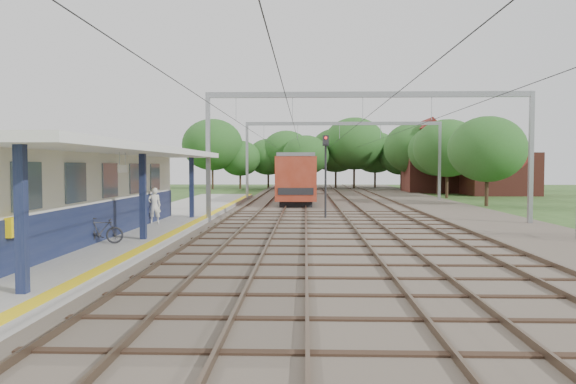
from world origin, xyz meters
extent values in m
plane|color=#2D4C1E|center=(0.00, 0.00, 0.00)|extent=(160.00, 160.00, 0.00)
cube|color=#473D33|center=(4.00, 30.00, 0.05)|extent=(18.00, 90.00, 0.10)
cube|color=gray|center=(-7.50, 14.00, 0.17)|extent=(5.00, 52.00, 0.35)
cube|color=yellow|center=(-5.25, 14.00, 0.35)|extent=(0.45, 52.00, 0.01)
cube|color=beige|center=(-8.90, 7.00, 2.05)|extent=(3.20, 18.00, 3.40)
cube|color=#131B3C|center=(-7.28, 7.00, 1.05)|extent=(0.06, 18.00, 1.40)
cube|color=slate|center=(-7.27, 7.00, 2.55)|extent=(0.05, 16.00, 1.30)
cube|color=yellow|center=(-7.18, -1.00, 1.55)|extent=(0.18, 0.38, 0.50)
cube|color=#131B3C|center=(-5.90, -3.00, 1.95)|extent=(0.22, 0.22, 3.20)
cube|color=#131B3C|center=(-5.90, 6.00, 1.95)|extent=(0.22, 0.22, 3.20)
cube|color=#131B3C|center=(-5.90, 15.00, 1.95)|extent=(0.22, 0.22, 3.20)
cube|color=silver|center=(-7.80, 6.00, 3.67)|extent=(6.40, 20.00, 0.24)
cube|color=white|center=(-6.00, 4.00, 3.00)|extent=(0.06, 0.85, 0.26)
cube|color=brown|center=(-4.22, 30.00, 0.17)|extent=(0.07, 88.00, 0.15)
cube|color=brown|center=(-2.78, 30.00, 0.17)|extent=(0.07, 88.00, 0.15)
cube|color=brown|center=(-1.22, 30.00, 0.17)|extent=(0.07, 88.00, 0.15)
cube|color=brown|center=(0.22, 30.00, 0.17)|extent=(0.07, 88.00, 0.15)
cube|color=brown|center=(2.48, 30.00, 0.17)|extent=(0.07, 88.00, 0.15)
cube|color=brown|center=(3.92, 30.00, 0.17)|extent=(0.07, 88.00, 0.15)
cube|color=brown|center=(6.08, 30.00, 0.17)|extent=(0.07, 88.00, 0.15)
cube|color=brown|center=(7.52, 30.00, 0.17)|extent=(0.07, 88.00, 0.15)
cube|color=gray|center=(-5.00, 15.00, 3.50)|extent=(0.22, 0.22, 7.00)
cube|color=gray|center=(12.00, 15.00, 3.50)|extent=(0.22, 0.22, 7.00)
cube|color=gray|center=(3.50, 15.00, 6.85)|extent=(17.00, 0.20, 0.30)
cube|color=gray|center=(-5.00, 35.00, 3.50)|extent=(0.22, 0.22, 7.00)
cube|color=gray|center=(12.00, 35.00, 3.50)|extent=(0.22, 0.22, 7.00)
cube|color=gray|center=(3.50, 35.00, 6.85)|extent=(17.00, 0.20, 0.30)
cylinder|color=black|center=(-3.50, 30.00, 5.50)|extent=(0.02, 88.00, 0.02)
cylinder|color=black|center=(-0.50, 30.00, 5.50)|extent=(0.02, 88.00, 0.02)
cylinder|color=black|center=(3.20, 30.00, 5.50)|extent=(0.02, 88.00, 0.02)
cylinder|color=black|center=(6.80, 30.00, 5.50)|extent=(0.02, 88.00, 0.02)
cylinder|color=#382619|center=(-10.00, 61.00, 1.44)|extent=(0.28, 0.28, 2.88)
ellipsoid|color=#274F1C|center=(-10.00, 61.00, 4.96)|extent=(6.72, 6.72, 5.76)
cylinder|color=#382619|center=(-4.00, 63.00, 1.26)|extent=(0.28, 0.28, 2.52)
ellipsoid|color=#274F1C|center=(-4.00, 63.00, 4.34)|extent=(5.88, 5.88, 5.04)
cylinder|color=#382619|center=(2.00, 60.00, 1.62)|extent=(0.28, 0.28, 3.24)
ellipsoid|color=#274F1C|center=(2.00, 60.00, 5.58)|extent=(7.56, 7.56, 6.48)
cylinder|color=#382619|center=(8.00, 62.00, 1.35)|extent=(0.28, 0.28, 2.70)
ellipsoid|color=#274F1C|center=(8.00, 62.00, 4.65)|extent=(6.30, 6.30, 5.40)
cylinder|color=#382619|center=(14.50, 38.00, 1.26)|extent=(0.28, 0.28, 2.52)
ellipsoid|color=#274F1C|center=(14.50, 38.00, 4.34)|extent=(5.88, 5.88, 5.04)
cylinder|color=#382619|center=(15.00, 54.00, 1.44)|extent=(0.28, 0.28, 2.88)
ellipsoid|color=#274F1C|center=(15.00, 54.00, 4.96)|extent=(6.72, 6.72, 5.76)
cube|color=brown|center=(21.00, 46.00, 2.25)|extent=(7.00, 6.00, 4.50)
cube|color=maroon|center=(21.00, 46.00, 5.40)|extent=(4.99, 6.12, 4.99)
cube|color=brown|center=(16.00, 52.00, 2.50)|extent=(8.00, 6.00, 5.00)
cube|color=maroon|center=(16.00, 52.00, 5.90)|extent=(5.52, 6.12, 5.52)
imported|color=silver|center=(-7.02, 11.68, 1.21)|extent=(0.74, 0.62, 1.73)
imported|color=black|center=(-7.02, 4.64, 0.81)|extent=(1.60, 0.74, 0.93)
cube|color=black|center=(-0.50, 34.28, 0.32)|extent=(2.39, 17.05, 0.44)
cube|color=maroon|center=(-0.50, 34.28, 2.18)|extent=(2.99, 18.54, 3.26)
cube|color=black|center=(-0.50, 34.28, 2.52)|extent=(3.03, 17.05, 0.93)
cube|color=slate|center=(-0.50, 34.28, 3.93)|extent=(2.75, 18.54, 0.28)
cube|color=black|center=(-0.50, 53.41, 0.32)|extent=(2.39, 17.05, 0.44)
cube|color=maroon|center=(-0.50, 53.41, 2.18)|extent=(2.99, 18.54, 3.26)
cube|color=black|center=(-0.50, 53.41, 2.52)|extent=(3.03, 17.05, 0.93)
cube|color=slate|center=(-0.50, 53.41, 3.93)|extent=(2.75, 18.54, 0.28)
cylinder|color=black|center=(1.35, 17.67, 2.23)|extent=(0.14, 0.14, 4.46)
cube|color=black|center=(1.35, 17.67, 4.56)|extent=(0.36, 0.25, 0.61)
sphere|color=red|center=(1.35, 17.57, 4.71)|extent=(0.16, 0.16, 0.16)
camera|label=1|loc=(0.18, -14.78, 3.08)|focal=35.00mm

